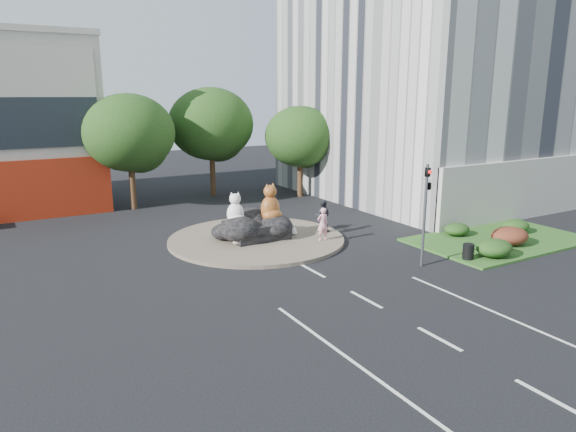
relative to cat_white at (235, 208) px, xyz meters
name	(u,v)px	position (x,y,z in m)	size (l,w,h in m)	color
ground	(366,300)	(1.21, -10.15, -2.02)	(120.00, 120.00, 0.00)	black
roundabout_island	(256,239)	(1.21, -0.15, -1.92)	(10.00, 10.00, 0.20)	brown
rock_plinth	(256,230)	(1.21, -0.15, -1.37)	(3.20, 2.60, 0.90)	black
grass_verge	(499,240)	(13.21, -7.15, -1.96)	(10.00, 6.00, 0.12)	#1E4F1A
tree_left	(130,137)	(-2.72, 11.92, 3.23)	(6.46, 6.46, 8.27)	#382314
tree_mid	(212,127)	(4.28, 13.92, 3.54)	(6.84, 6.84, 8.76)	#382314
tree_right	(301,140)	(10.28, 9.92, 2.61)	(5.70, 5.70, 7.30)	#382314
hedge_near_green	(494,248)	(10.21, -9.15, -1.45)	(2.00, 1.60, 0.90)	black
hedge_red	(510,236)	(12.71, -8.15, -1.40)	(2.20, 1.76, 0.99)	#4E2314
hedge_mid_green	(515,226)	(15.21, -6.65, -1.49)	(1.80, 1.44, 0.81)	black
hedge_back_green	(457,229)	(11.71, -5.35, -1.54)	(1.60, 1.28, 0.72)	black
traffic_light	(427,193)	(6.31, -8.15, 1.60)	(0.44, 1.24, 5.00)	#595B60
street_lamp	(448,152)	(14.03, -2.15, 2.54)	(2.34, 0.22, 8.06)	#595B60
cat_white	(235,208)	(0.00, 0.00, 0.00)	(1.10, 0.95, 1.83)	white
cat_tabby	(270,202)	(2.04, -0.30, 0.19)	(1.32, 1.15, 2.21)	#A65A22
kitten_calico	(236,236)	(-0.38, -0.93, -1.32)	(0.59, 0.51, 0.99)	white
kitten_white	(294,229)	(3.35, -0.70, -1.46)	(0.43, 0.37, 0.71)	white
pedestrian_pink	(323,224)	(4.17, -2.49, -0.88)	(0.68, 0.45, 1.87)	pink
pedestrian_dark	(323,216)	(5.21, -0.94, -0.88)	(0.91, 0.71, 1.88)	black
litter_bin	(468,251)	(8.74, -8.77, -1.51)	(0.56, 0.56, 0.78)	black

